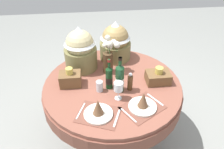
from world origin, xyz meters
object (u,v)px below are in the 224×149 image
(pepper_mill, at_px, (130,82))
(wine_bottle_right, at_px, (109,77))
(place_setting_left, at_px, (98,111))
(place_setting_right, at_px, (143,103))
(flower_vase, at_px, (109,56))
(gift_tub_back_left, at_px, (80,47))
(tumbler_near_left, at_px, (100,86))
(woven_basket_side_right, at_px, (158,77))
(wine_glass_right, at_px, (118,87))
(gift_tub_back_centre, at_px, (115,40))
(dining_table, at_px, (112,93))
(woven_basket_side_left, at_px, (70,79))
(wine_bottle_left, at_px, (120,78))

(pepper_mill, bearing_deg, wine_bottle_right, 165.42)
(place_setting_left, height_order, place_setting_right, same)
(place_setting_right, distance_m, flower_vase, 0.62)
(place_setting_right, relative_size, gift_tub_back_left, 0.91)
(wine_bottle_right, bearing_deg, gift_tub_back_left, 124.38)
(tumbler_near_left, relative_size, woven_basket_side_right, 0.46)
(wine_glass_right, relative_size, gift_tub_back_centre, 0.41)
(place_setting_left, bearing_deg, wine_glass_right, 43.92)
(dining_table, xyz_separation_m, wine_bottle_right, (-0.04, -0.06, 0.24))
(place_setting_left, xyz_separation_m, gift_tub_back_left, (-0.13, 0.72, 0.20))
(gift_tub_back_centre, bearing_deg, pepper_mill, -83.57)
(tumbler_near_left, bearing_deg, woven_basket_side_left, 155.49)
(dining_table, bearing_deg, wine_bottle_right, -121.59)
(dining_table, height_order, gift_tub_back_left, gift_tub_back_left)
(wine_bottle_right, height_order, gift_tub_back_centre, gift_tub_back_centre)
(place_setting_left, bearing_deg, pepper_mill, 43.21)
(woven_basket_side_right, bearing_deg, wine_bottle_right, -175.94)
(gift_tub_back_left, bearing_deg, wine_bottle_right, -55.62)
(place_setting_right, xyz_separation_m, tumbler_near_left, (-0.35, 0.26, 0.01))
(place_setting_right, bearing_deg, wine_glass_right, 143.93)
(wine_glass_right, distance_m, gift_tub_back_left, 0.64)
(wine_bottle_left, bearing_deg, woven_basket_side_left, 162.62)
(wine_glass_right, distance_m, woven_basket_side_left, 0.50)
(gift_tub_back_centre, distance_m, woven_basket_side_right, 0.63)
(pepper_mill, bearing_deg, dining_table, 143.98)
(place_setting_right, xyz_separation_m, gift_tub_back_left, (-0.51, 0.67, 0.20))
(woven_basket_side_left, bearing_deg, wine_bottle_right, -13.41)
(tumbler_near_left, xyz_separation_m, woven_basket_side_right, (0.57, 0.07, 0.01))
(dining_table, xyz_separation_m, pepper_mill, (0.15, -0.11, 0.21))
(wine_bottle_right, height_order, pepper_mill, wine_bottle_right)
(gift_tub_back_centre, bearing_deg, place_setting_right, -81.11)
(dining_table, distance_m, place_setting_right, 0.45)
(wine_bottle_left, xyz_separation_m, wine_glass_right, (-0.03, -0.11, -0.01))
(tumbler_near_left, height_order, gift_tub_back_left, gift_tub_back_left)
(tumbler_near_left, distance_m, woven_basket_side_left, 0.30)
(place_setting_left, height_order, wine_bottle_right, wine_bottle_right)
(place_setting_left, xyz_separation_m, pepper_mill, (0.31, 0.29, 0.04))
(wine_bottle_right, distance_m, woven_basket_side_left, 0.37)
(wine_bottle_right, xyz_separation_m, gift_tub_back_left, (-0.26, 0.37, 0.13))
(woven_basket_side_left, bearing_deg, gift_tub_back_centre, 42.62)
(flower_vase, xyz_separation_m, pepper_mill, (0.16, -0.31, -0.10))
(pepper_mill, height_order, woven_basket_side_right, pepper_mill)
(place_setting_right, relative_size, wine_bottle_left, 1.18)
(wine_glass_right, xyz_separation_m, gift_tub_back_centre, (0.06, 0.69, 0.09))
(wine_bottle_left, relative_size, gift_tub_back_centre, 0.82)
(dining_table, xyz_separation_m, wine_bottle_left, (0.05, -0.12, 0.26))
(gift_tub_back_left, bearing_deg, woven_basket_side_left, -110.01)
(gift_tub_back_centre, bearing_deg, wine_glass_right, -94.87)
(wine_bottle_left, xyz_separation_m, gift_tub_back_left, (-0.35, 0.43, 0.10))
(wine_bottle_left, distance_m, woven_basket_side_left, 0.48)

